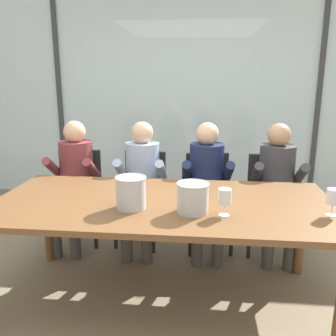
# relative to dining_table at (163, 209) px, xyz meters

# --- Properties ---
(ground) EXTENTS (14.00, 14.00, 0.00)m
(ground) POSITION_rel_dining_table_xyz_m (0.00, 1.00, -0.70)
(ground) COLOR #847056
(window_glass_panel) EXTENTS (7.58, 0.03, 2.60)m
(window_glass_panel) POSITION_rel_dining_table_xyz_m (0.00, 2.45, 0.60)
(window_glass_panel) COLOR silver
(window_glass_panel) RESTS_ON ground
(window_mullion_left) EXTENTS (0.06, 0.06, 2.60)m
(window_mullion_left) POSITION_rel_dining_table_xyz_m (-1.71, 2.43, 0.60)
(window_mullion_left) COLOR #38383D
(window_mullion_left) RESTS_ON ground
(window_mullion_right) EXTENTS (0.06, 0.06, 2.60)m
(window_mullion_right) POSITION_rel_dining_table_xyz_m (1.71, 2.43, 0.60)
(window_mullion_right) COLOR #38383D
(window_mullion_right) RESTS_ON ground
(hillside_vineyard) EXTENTS (13.58, 2.40, 1.87)m
(hillside_vineyard) POSITION_rel_dining_table_xyz_m (0.00, 6.76, 0.23)
(hillside_vineyard) COLOR #477A38
(hillside_vineyard) RESTS_ON ground
(dining_table) EXTENTS (2.38, 1.13, 0.77)m
(dining_table) POSITION_rel_dining_table_xyz_m (0.00, 0.00, 0.00)
(dining_table) COLOR brown
(dining_table) RESTS_ON ground
(chair_near_curtain) EXTENTS (0.50, 0.50, 0.89)m
(chair_near_curtain) POSITION_rel_dining_table_xyz_m (-0.97, 0.98, -0.18)
(chair_near_curtain) COLOR #232328
(chair_near_curtain) RESTS_ON ground
(chair_left_of_center) EXTENTS (0.50, 0.50, 0.89)m
(chair_left_of_center) POSITION_rel_dining_table_xyz_m (-0.33, 1.00, -0.18)
(chair_left_of_center) COLOR #232328
(chair_left_of_center) RESTS_ON ground
(chair_center) EXTENTS (0.49, 0.49, 0.89)m
(chair_center) POSITION_rel_dining_table_xyz_m (0.33, 0.97, -0.18)
(chair_center) COLOR #232328
(chair_center) RESTS_ON ground
(chair_right_of_center) EXTENTS (0.46, 0.46, 0.89)m
(chair_right_of_center) POSITION_rel_dining_table_xyz_m (0.91, 0.96, -0.18)
(chair_right_of_center) COLOR #232328
(chair_right_of_center) RESTS_ON ground
(person_maroon_top) EXTENTS (0.46, 0.61, 1.21)m
(person_maroon_top) POSITION_rel_dining_table_xyz_m (-0.96, 0.83, -0.00)
(person_maroon_top) COLOR brown
(person_maroon_top) RESTS_ON ground
(person_pale_blue_shirt) EXTENTS (0.46, 0.61, 1.21)m
(person_pale_blue_shirt) POSITION_rel_dining_table_xyz_m (-0.30, 0.83, -0.00)
(person_pale_blue_shirt) COLOR #9EB2D1
(person_pale_blue_shirt) RESTS_ON ground
(person_navy_polo) EXTENTS (0.48, 0.62, 1.21)m
(person_navy_polo) POSITION_rel_dining_table_xyz_m (0.31, 0.83, -0.00)
(person_navy_polo) COLOR #192347
(person_navy_polo) RESTS_ON ground
(person_charcoal_jacket) EXTENTS (0.47, 0.62, 1.21)m
(person_charcoal_jacket) POSITION_rel_dining_table_xyz_m (0.95, 0.83, -0.00)
(person_charcoal_jacket) COLOR #38383D
(person_charcoal_jacket) RESTS_ON ground
(ice_bucket_primary) EXTENTS (0.21, 0.21, 0.21)m
(ice_bucket_primary) POSITION_rel_dining_table_xyz_m (-0.19, -0.16, 0.18)
(ice_bucket_primary) COLOR #B7B7BC
(ice_bucket_primary) RESTS_ON dining_table
(ice_bucket_secondary) EXTENTS (0.21, 0.21, 0.20)m
(ice_bucket_secondary) POSITION_rel_dining_table_xyz_m (0.22, -0.20, 0.17)
(ice_bucket_secondary) COLOR #B7B7BC
(ice_bucket_secondary) RESTS_ON dining_table
(wine_glass_by_left_taster) EXTENTS (0.08, 0.08, 0.17)m
(wine_glass_by_left_taster) POSITION_rel_dining_table_xyz_m (0.41, -0.23, 0.18)
(wine_glass_by_left_taster) COLOR silver
(wine_glass_by_left_taster) RESTS_ON dining_table
(wine_glass_near_bucket) EXTENTS (0.08, 0.08, 0.17)m
(wine_glass_near_bucket) POSITION_rel_dining_table_xyz_m (1.08, -0.17, 0.18)
(wine_glass_near_bucket) COLOR silver
(wine_glass_near_bucket) RESTS_ON dining_table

